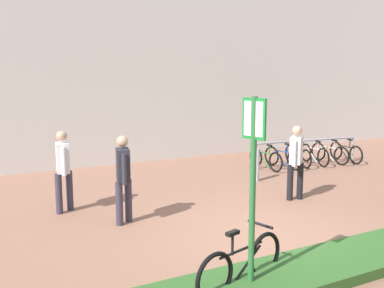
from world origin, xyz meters
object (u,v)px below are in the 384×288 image
parking_sign_post (253,168)px  person_shirt_blue (63,166)px  bike_at_sign (241,264)px  person_casual_tan (296,158)px  bike_rack_cluster (307,154)px  bollard_steel (256,165)px  person_suited_dark (123,174)px

parking_sign_post → person_shirt_blue: 4.93m
bike_at_sign → person_casual_tan: bearing=40.4°
bike_at_sign → person_shirt_blue: 4.77m
bike_at_sign → bike_rack_cluster: size_ratio=0.44×
person_shirt_blue → bollard_steel: bearing=3.5°
person_suited_dark → person_casual_tan: size_ratio=1.00×
person_suited_dark → person_casual_tan: same height
parking_sign_post → person_suited_dark: size_ratio=1.51×
parking_sign_post → bollard_steel: parking_sign_post is taller
bike_rack_cluster → person_suited_dark: (-6.96, -2.57, 0.64)m
parking_sign_post → bollard_steel: 6.32m
bollard_steel → person_suited_dark: person_suited_dark is taller
bike_rack_cluster → bollard_steel: bollard_steel is taller
bike_at_sign → bollard_steel: size_ratio=1.82×
parking_sign_post → bike_rack_cluster: parking_sign_post is taller
person_casual_tan → bollard_steel: bearing=82.0°
bike_rack_cluster → bollard_steel: size_ratio=4.16×
bike_rack_cluster → bollard_steel: (-2.68, -0.99, 0.10)m
person_shirt_blue → person_casual_tan: (4.90, -1.54, 0.00)m
bike_at_sign → bike_rack_cluster: (6.43, 5.81, -0.00)m
bike_at_sign → person_casual_tan: size_ratio=0.95×
bike_rack_cluster → person_suited_dark: size_ratio=2.18×
person_suited_dark → person_casual_tan: 4.04m
parking_sign_post → person_casual_tan: parking_sign_post is taller
parking_sign_post → person_shirt_blue: bearing=107.4°
bike_rack_cluster → person_shirt_blue: (-7.83, -1.30, 0.64)m
parking_sign_post → person_suited_dark: bearing=99.8°
bike_at_sign → bollard_steel: bollard_steel is taller
bike_at_sign → person_casual_tan: (3.49, 2.97, 0.63)m
bike_rack_cluster → person_shirt_blue: size_ratio=2.18×
bike_rack_cluster → person_shirt_blue: 7.97m
parking_sign_post → bollard_steel: bearing=53.3°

